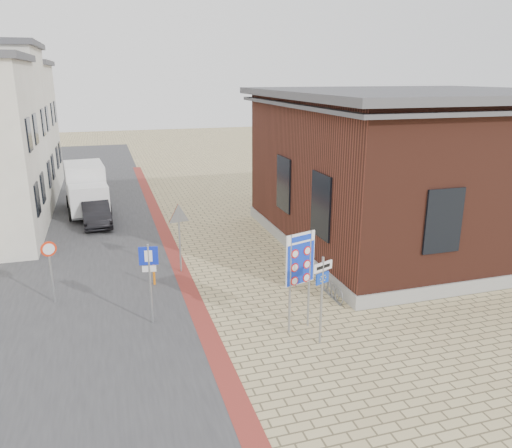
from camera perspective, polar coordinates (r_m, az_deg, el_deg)
ground at (r=15.04m, az=2.84°, el=-12.89°), size 120.00×120.00×0.00m
road_strip at (r=28.28m, az=-18.39°, el=0.63°), size 7.00×60.00×0.02m
curb_strip at (r=23.61m, az=-10.04°, el=-1.85°), size 0.60×40.00×0.02m
brick_building at (r=23.86m, az=17.88°, el=6.41°), size 13.00×13.00×6.80m
bike_rack at (r=17.66m, az=8.59°, el=-7.40°), size 0.08×1.80×0.60m
sedan at (r=26.90m, az=-17.84°, el=1.27°), size 1.62×3.96×1.28m
box_truck at (r=29.36m, az=-18.83°, el=3.89°), size 2.48×5.19×2.63m
border_sign at (r=14.64m, az=5.08°, el=-4.19°), size 1.01×0.37×3.07m
essen_sign at (r=14.14m, az=7.55°, el=-7.06°), size 0.67×0.30×2.63m
parking_sign at (r=15.41m, az=-12.09°, el=-5.16°), size 0.57×0.12×2.60m
yield_sign at (r=19.20m, az=-8.81°, el=0.33°), size 0.94×0.28×2.70m
speed_sign at (r=17.92m, az=-22.47°, el=-4.09°), size 0.50×0.19×2.19m
bollard at (r=18.68m, az=-11.58°, el=-5.58°), size 0.10×0.10×0.90m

